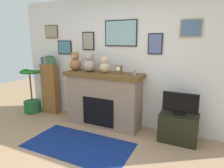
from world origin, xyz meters
TOP-DOWN VIEW (x-y plane):
  - back_wall at (-0.00, 2.00)m, footprint 5.20×0.15m
  - fireplace at (-0.39, 1.69)m, footprint 1.61×0.57m
  - bookshelf at (-1.88, 1.74)m, footprint 0.40×0.16m
  - potted_plant at (-2.33, 1.58)m, footprint 0.57×0.53m
  - tv_stand at (1.10, 1.64)m, footprint 0.64×0.40m
  - television at (1.10, 1.64)m, footprint 0.59×0.14m
  - area_rug at (-0.39, 0.75)m, footprint 1.81×0.95m
  - candle_jar at (0.26, 1.67)m, footprint 0.07×0.07m
  - mantel_clock at (-0.05, 1.67)m, footprint 0.11×0.08m
  - teddy_bear_brown at (-1.06, 1.67)m, footprint 0.25×0.25m
  - teddy_bear_cream at (-0.71, 1.67)m, footprint 0.25×0.25m
  - teddy_bear_grey at (-0.36, 1.67)m, footprint 0.21×0.21m

SIDE VIEW (x-z plane):
  - area_rug at x=-0.39m, z-range 0.00..0.01m
  - tv_stand at x=1.10m, z-range 0.00..0.50m
  - potted_plant at x=-2.33m, z-range -0.18..0.89m
  - fireplace at x=-0.39m, z-range 0.01..1.12m
  - bookshelf at x=-1.88m, z-range -0.04..1.35m
  - television at x=1.10m, z-range 0.50..0.87m
  - candle_jar at x=0.26m, z-range 1.11..1.21m
  - mantel_clock at x=-0.05m, z-range 1.11..1.28m
  - teddy_bear_grey at x=-0.36m, z-range 1.09..1.43m
  - teddy_bear_brown at x=-1.06m, z-range 1.09..1.49m
  - teddy_bear_cream at x=-0.71m, z-range 1.09..1.49m
  - back_wall at x=0.00m, z-range 0.01..2.61m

